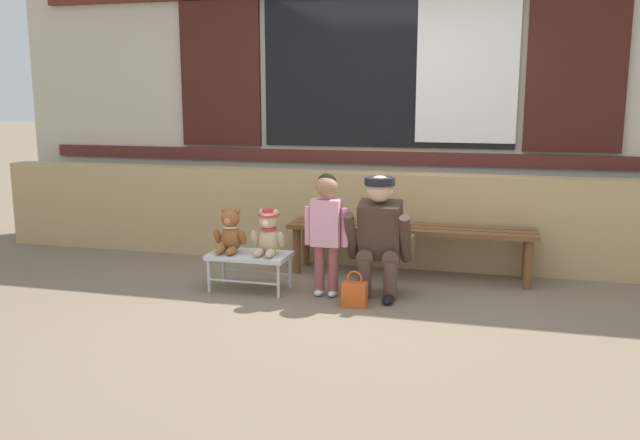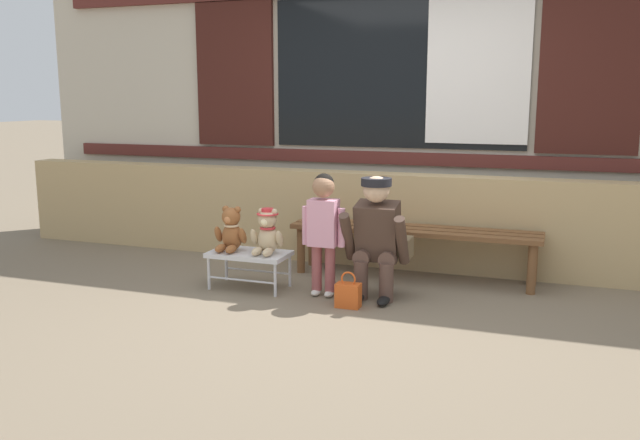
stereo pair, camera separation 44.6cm
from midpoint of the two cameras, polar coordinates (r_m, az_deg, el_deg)
ground_plane at (r=4.88m, az=-0.80°, el=-7.77°), size 60.00×60.00×0.00m
brick_low_wall at (r=6.12m, az=2.79°, el=0.10°), size 7.67×0.25×0.85m
shop_facade at (r=6.52m, az=3.90°, el=11.98°), size 7.82×0.26×3.37m
wooden_bench_long at (r=5.71m, az=5.50°, el=-1.22°), size 2.10×0.40×0.44m
small_display_bench at (r=5.37m, az=-8.42°, el=-3.21°), size 0.64×0.36×0.30m
teddy_bear_plain at (r=5.40m, az=-10.03°, el=-1.05°), size 0.28×0.26×0.36m
teddy_bear_with_hat at (r=5.27m, az=-6.87°, el=-1.14°), size 0.28×0.27×0.36m
child_standing at (r=5.10m, az=-1.95°, el=-0.10°), size 0.35×0.18×0.96m
adult_crouching at (r=5.11m, az=2.76°, el=-1.37°), size 0.50×0.49×0.95m
handbag_on_ground at (r=4.94m, az=0.37°, el=-6.36°), size 0.18×0.11×0.27m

